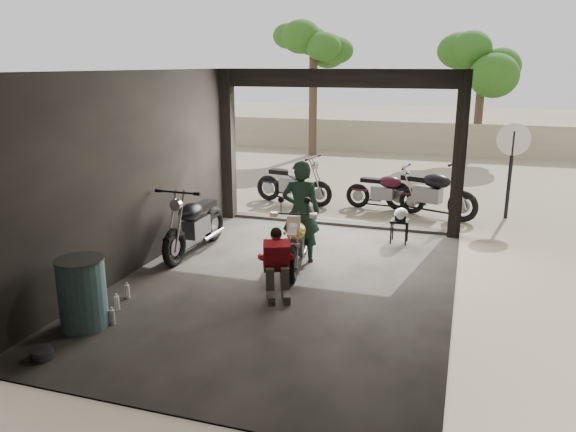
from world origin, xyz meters
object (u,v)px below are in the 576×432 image
Objects in this scene: outside_bike_c at (430,188)px; helmet at (401,214)px; outside_bike_a at (293,180)px; stool at (400,224)px; oil_drum at (83,294)px; outside_bike_b at (385,188)px; rider at (301,212)px; sign_post at (512,156)px; left_bike at (195,219)px; main_bike at (297,237)px; mechanic at (277,266)px.

helmet is at bearing -168.93° from outside_bike_c.
outside_bike_a reaches higher than stool.
outside_bike_c reaches higher than oil_drum.
outside_bike_b is 4.04m from rider.
outside_bike_a is 0.85× the size of sign_post.
main_bike is at bearing -5.08° from left_bike.
left_bike is at bearing 120.65° from mechanic.
outside_bike_a is 3.81× the size of stool.
rider reaches higher than stool.
oil_drum is (-3.41, -4.79, 0.07)m from stool.
helmet is at bearing -119.88° from outside_bike_a.
oil_drum reaches higher than stool.
outside_bike_b is (2.20, 0.01, -0.05)m from outside_bike_a.
mechanic is (0.12, -1.59, -0.39)m from rider.
left_bike reaches higher than outside_bike_b.
outside_bike_c is at bearing -147.54° from sign_post.
rider is (1.35, -3.92, 0.28)m from outside_bike_a.
outside_bike_c is at bearing 47.85° from mechanic.
left_bike is 0.89× the size of sign_post.
outside_bike_b is 2.48m from stool.
rider is at bearing -110.19° from sign_post.
outside_bike_b is (2.77, 4.07, -0.09)m from left_bike.
left_bike is at bearing 155.94° from outside_bike_c.
stool is at bearing -169.70° from outside_bike_c.
mechanic is at bearing -100.33° from sign_post.
mechanic is 3.63× the size of helmet.
oil_drum is at bearing 166.32° from outside_bike_b.
outside_bike_c is 4.18m from rider.
stool is 3.40m from sign_post.
helmet is (3.43, 1.63, -0.04)m from left_bike.
outside_bike_a is 3.75m from helmet.
left_bike reaches higher than helmet.
oil_drum is at bearing -134.51° from main_bike.
outside_bike_a is 4.92m from sign_post.
main_bike is at bearing 176.79° from outside_bike_b.
stool is at bearing 130.44° from helmet.
sign_post is (2.02, 2.54, 0.99)m from stool.
stool is 1.71× the size of helmet.
outside_bike_b is at bearing 56.89° from left_bike.
helmet is 5.86m from oil_drum.
outside_bike_c is 7.07× the size of helmet.
outside_bike_c is at bearing -127.38° from rider.
main_bike is at bearing 86.23° from rider.
left_bike is at bearing 163.39° from main_bike.
rider is at bearing 175.26° from outside_bike_b.
helmet is (1.39, 3.09, 0.09)m from mechanic.
oil_drum is (-3.43, -4.75, -0.12)m from helmet.
outside_bike_c reaches higher than stool.
rider is (1.93, 0.14, 0.25)m from left_bike.
helmet is at bearing 41.23° from main_bike.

